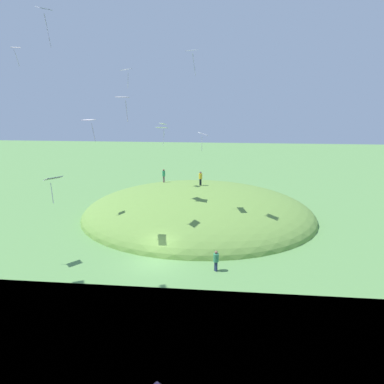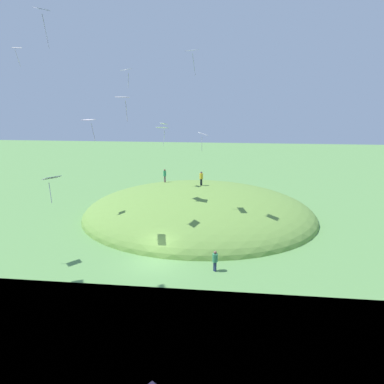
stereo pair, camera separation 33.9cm
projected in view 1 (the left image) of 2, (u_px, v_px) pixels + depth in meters
The scene contains 15 objects.
ground_plane at pixel (156, 261), 26.61m from camera, with size 160.00×160.00×0.00m, color #5E924D.
grass_hill at pixel (198, 215), 37.44m from camera, with size 22.51×26.65×6.45m, color #6B9740.
person_near_shore at pixel (200, 177), 37.66m from camera, with size 0.57×0.57×1.68m.
person_watching_kites at pixel (216, 258), 24.80m from camera, with size 0.60×0.60×1.73m.
person_with_child at pixel (164, 174), 40.86m from camera, with size 0.47×0.47×1.74m.
kite_0 at pixel (123, 98), 25.51m from camera, with size 1.17×1.14×1.95m.
kite_1 at pixel (45, 13), 15.32m from camera, with size 0.77×0.71×1.77m.
kite_2 at pixel (16, 49), 27.11m from camera, with size 0.78×0.88×1.60m.
kite_4 at pixel (163, 125), 35.28m from camera, with size 0.97×0.99×1.72m.
kite_5 at pixel (203, 135), 28.90m from camera, with size 1.25×1.00×1.67m.
kite_7 at pixel (192, 52), 26.20m from camera, with size 0.97×1.13×2.04m.
kite_8 at pixel (89, 121), 24.49m from camera, with size 1.10×0.81×1.67m.
kite_9 at pixel (53, 179), 18.20m from camera, with size 1.10×1.06×1.52m.
kite_11 at pixel (126, 70), 29.26m from camera, with size 1.19×1.20×1.68m.
kite_12 at pixel (162, 128), 30.52m from camera, with size 1.02×1.27×1.75m.
Camera 1 is at (-23.66, -5.20, 12.77)m, focal length 30.07 mm.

